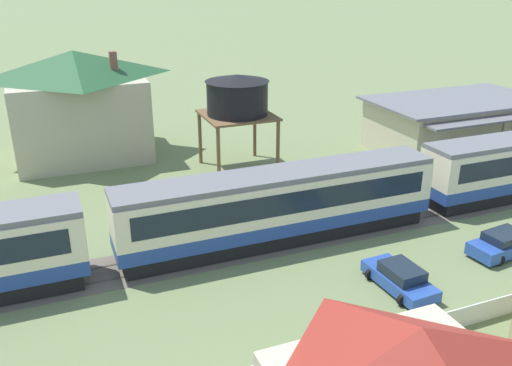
# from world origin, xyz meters

# --- Properties ---
(ground_plane) EXTENTS (600.00, 600.00, 0.00)m
(ground_plane) POSITION_xyz_m (0.00, 0.00, 0.00)
(ground_plane) COLOR #707F51
(passenger_train) EXTENTS (59.36, 2.95, 4.28)m
(passenger_train) POSITION_xyz_m (0.71, -0.62, 2.37)
(passenger_train) COLOR #234293
(passenger_train) RESTS_ON ground_plane
(railway_track) EXTENTS (110.14, 3.60, 0.04)m
(railway_track) POSITION_xyz_m (9.99, -0.62, 0.01)
(railway_track) COLOR #665B51
(railway_track) RESTS_ON ground_plane
(station_building) EXTENTS (14.76, 9.67, 4.43)m
(station_building) POSITION_xyz_m (21.41, 9.26, 2.24)
(station_building) COLOR beige
(station_building) RESTS_ON ground_plane
(station_house_dark_green_roof) EXTENTS (11.12, 9.70, 8.72)m
(station_house_dark_green_roof) POSITION_xyz_m (-8.58, 19.51, 4.49)
(station_house_dark_green_roof) COLOR #BCB293
(station_house_dark_green_roof) RESTS_ON ground_plane
(water_tower) EXTENTS (5.22, 5.22, 7.44)m
(water_tower) POSITION_xyz_m (2.37, 11.59, 5.77)
(water_tower) COLOR brown
(water_tower) RESTS_ON ground_plane
(parked_car_blue) EXTENTS (2.29, 4.17, 1.32)m
(parked_car_blue) POSITION_xyz_m (3.88, -7.53, 0.61)
(parked_car_blue) COLOR #284CA8
(parked_car_blue) RESTS_ON ground_plane
(parked_car_blue_2) EXTENTS (4.51, 2.23, 1.35)m
(parked_car_blue_2) POSITION_xyz_m (11.40, -6.75, 0.64)
(parked_car_blue_2) COLOR #284CA8
(parked_car_blue_2) RESTS_ON ground_plane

